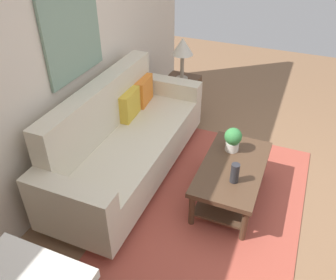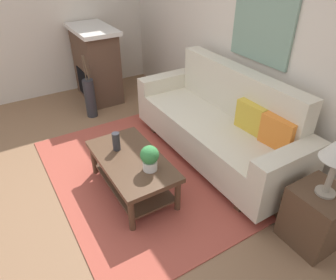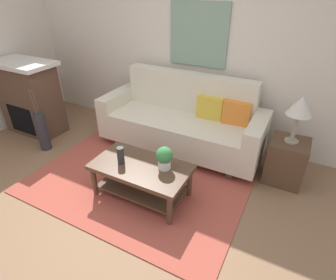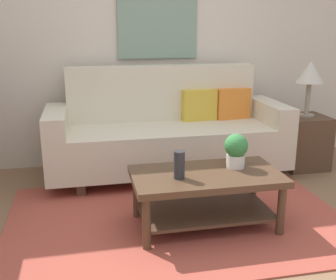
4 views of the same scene
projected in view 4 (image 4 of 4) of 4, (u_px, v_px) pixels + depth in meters
name	position (u px, v px, depth m)	size (l,w,h in m)	color
ground_plane	(194.00, 254.00, 2.75)	(9.58, 9.58, 0.00)	#8C6647
wall_back	(144.00, 38.00, 4.34)	(5.58, 0.10, 2.70)	beige
area_rug	(177.00, 219.00, 3.22)	(2.63, 1.75, 0.01)	#B24C3D
couch	(167.00, 133.00, 4.11)	(2.34, 0.84, 1.08)	beige
throw_pillow_mustard	(199.00, 105.00, 4.23)	(0.36, 0.12, 0.32)	gold
throw_pillow_orange	(233.00, 104.00, 4.31)	(0.36, 0.12, 0.32)	orange
coffee_table	(206.00, 187.00, 3.04)	(1.10, 0.60, 0.43)	#513826
tabletop_vase	(179.00, 165.00, 2.88)	(0.08, 0.08, 0.20)	#2D2D33
potted_plant_tabletop	(236.00, 149.00, 3.10)	(0.18, 0.18, 0.26)	white
side_table	(304.00, 142.00, 4.35)	(0.44, 0.44, 0.56)	#513826
table_lamp	(310.00, 74.00, 4.16)	(0.28, 0.28, 0.57)	gray
framed_painting	(158.00, 17.00, 4.24)	(0.84, 0.03, 0.84)	gray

